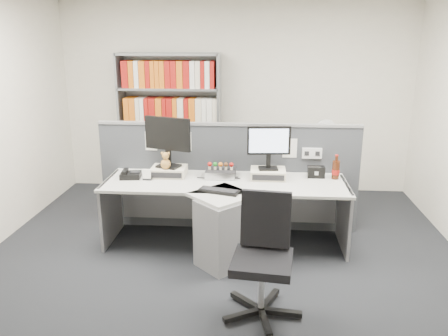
# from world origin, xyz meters

# --- Properties ---
(ground) EXTENTS (5.50, 5.50, 0.00)m
(ground) POSITION_xyz_m (0.00, 0.00, 0.00)
(ground) COLOR #25272B
(ground) RESTS_ON ground
(room_shell) EXTENTS (5.04, 5.54, 2.72)m
(room_shell) POSITION_xyz_m (0.00, 0.00, 1.79)
(room_shell) COLOR white
(room_shell) RESTS_ON ground
(partition) EXTENTS (3.00, 0.08, 1.27)m
(partition) POSITION_xyz_m (0.00, 1.25, 0.65)
(partition) COLOR #3F4248
(partition) RESTS_ON ground
(desk) EXTENTS (2.60, 1.20, 0.72)m
(desk) POSITION_xyz_m (0.00, 0.60, 0.46)
(desk) COLOR beige
(desk) RESTS_ON ground
(monitor_riser_left) EXTENTS (0.38, 0.31, 0.10)m
(monitor_riser_left) POSITION_xyz_m (-0.64, 0.98, 0.77)
(monitor_riser_left) COLOR beige
(monitor_riser_left) RESTS_ON desk
(monitor_riser_right) EXTENTS (0.38, 0.31, 0.10)m
(monitor_riser_right) POSITION_xyz_m (0.46, 0.98, 0.77)
(monitor_riser_right) COLOR beige
(monitor_riser_right) RESTS_ON desk
(monitor_left) EXTENTS (0.53, 0.24, 0.56)m
(monitor_left) POSITION_xyz_m (-0.64, 0.98, 1.15)
(monitor_left) COLOR black
(monitor_left) RESTS_ON monitor_riser_left
(monitor_right) EXTENTS (0.47, 0.17, 0.48)m
(monitor_right) POSITION_xyz_m (0.46, 0.98, 1.10)
(monitor_right) COLOR black
(monitor_right) RESTS_ON monitor_riser_right
(desktop_pc) EXTENTS (0.32, 0.29, 0.09)m
(desktop_pc) POSITION_xyz_m (-0.06, 0.99, 0.76)
(desktop_pc) COLOR black
(desktop_pc) RESTS_ON desk
(figurines) EXTENTS (0.29, 0.05, 0.09)m
(figurines) POSITION_xyz_m (-0.06, 0.97, 0.86)
(figurines) COLOR beige
(figurines) RESTS_ON desktop_pc
(keyboard) EXTENTS (0.44, 0.27, 0.03)m
(keyboard) POSITION_xyz_m (-0.04, 0.47, 0.73)
(keyboard) COLOR black
(keyboard) RESTS_ON desk
(mouse) EXTENTS (0.06, 0.10, 0.04)m
(mouse) POSITION_xyz_m (0.42, 0.45, 0.74)
(mouse) COLOR black
(mouse) RESTS_ON desk
(desk_phone) EXTENTS (0.24, 0.22, 0.09)m
(desk_phone) POSITION_xyz_m (-1.05, 0.86, 0.75)
(desk_phone) COLOR black
(desk_phone) RESTS_ON desk
(desk_calendar) EXTENTS (0.10, 0.07, 0.12)m
(desk_calendar) POSITION_xyz_m (-0.85, 0.82, 0.77)
(desk_calendar) COLOR black
(desk_calendar) RESTS_ON desk
(plush_toy) EXTENTS (0.11, 0.11, 0.19)m
(plush_toy) POSITION_xyz_m (-0.66, 0.90, 0.90)
(plush_toy) COLOR #BA853E
(plush_toy) RESTS_ON monitor_riser_left
(speaker) EXTENTS (0.19, 0.10, 0.12)m
(speaker) POSITION_xyz_m (0.98, 1.04, 0.78)
(speaker) COLOR black
(speaker) RESTS_ON desk
(cola_bottle) EXTENTS (0.08, 0.08, 0.27)m
(cola_bottle) POSITION_xyz_m (1.19, 1.01, 0.82)
(cola_bottle) COLOR #3F190A
(cola_bottle) RESTS_ON desk
(shelving_unit) EXTENTS (1.41, 0.40, 2.00)m
(shelving_unit) POSITION_xyz_m (-0.90, 2.44, 0.98)
(shelving_unit) COLOR gray
(shelving_unit) RESTS_ON ground
(filing_cabinet) EXTENTS (0.45, 0.61, 0.70)m
(filing_cabinet) POSITION_xyz_m (1.20, 1.99, 0.35)
(filing_cabinet) COLOR gray
(filing_cabinet) RESTS_ON ground
(desk_fan) EXTENTS (0.29, 0.18, 0.50)m
(desk_fan) POSITION_xyz_m (1.20, 1.99, 1.01)
(desk_fan) COLOR white
(desk_fan) RESTS_ON filing_cabinet
(office_chair) EXTENTS (0.65, 0.66, 0.99)m
(office_chair) POSITION_xyz_m (0.41, -0.43, 0.53)
(office_chair) COLOR silver
(office_chair) RESTS_ON ground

